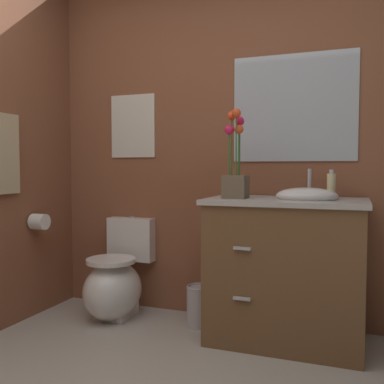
% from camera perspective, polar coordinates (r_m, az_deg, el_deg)
% --- Properties ---
extents(wall_back, '(4.01, 0.05, 2.50)m').
position_cam_1_polar(wall_back, '(3.03, 8.23, 6.81)').
color(wall_back, brown).
rests_on(wall_back, ground_plane).
extents(toilet, '(0.38, 0.59, 0.69)m').
position_cam_1_polar(toilet, '(3.19, -9.92, -11.62)').
color(toilet, white).
rests_on(toilet, ground_plane).
extents(vanity_cabinet, '(0.94, 0.56, 1.05)m').
position_cam_1_polar(vanity_cabinet, '(2.73, 12.16, -9.78)').
color(vanity_cabinet, brown).
rests_on(vanity_cabinet, ground_plane).
extents(flower_vase, '(0.14, 0.14, 0.54)m').
position_cam_1_polar(flower_vase, '(2.65, 5.72, 2.81)').
color(flower_vase, brown).
rests_on(flower_vase, vanity_cabinet).
extents(soap_bottle, '(0.05, 0.05, 0.18)m').
position_cam_1_polar(soap_bottle, '(2.73, 17.77, 0.81)').
color(soap_bottle, beige).
rests_on(soap_bottle, vanity_cabinet).
extents(trash_bin, '(0.18, 0.18, 0.27)m').
position_cam_1_polar(trash_bin, '(3.00, 1.06, -14.64)').
color(trash_bin, '#B7B7BC').
rests_on(trash_bin, ground_plane).
extents(wall_poster, '(0.36, 0.01, 0.47)m').
position_cam_1_polar(wall_poster, '(3.34, -7.75, 8.54)').
color(wall_poster, silver).
extents(wall_mirror, '(0.80, 0.01, 0.70)m').
position_cam_1_polar(wall_mirror, '(2.98, 13.18, 10.69)').
color(wall_mirror, '#B2BCC6').
extents(hanging_towel, '(0.03, 0.28, 0.52)m').
position_cam_1_polar(hanging_towel, '(3.05, -23.64, 4.62)').
color(hanging_towel, tan).
extents(toilet_paper_roll, '(0.11, 0.11, 0.11)m').
position_cam_1_polar(toilet_paper_roll, '(3.24, -19.37, -3.68)').
color(toilet_paper_roll, white).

